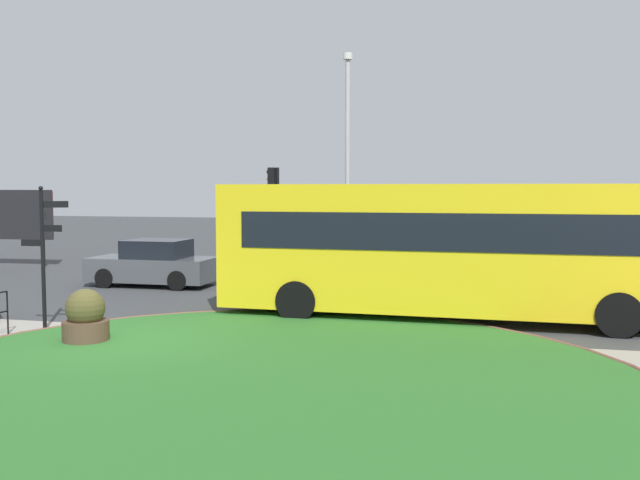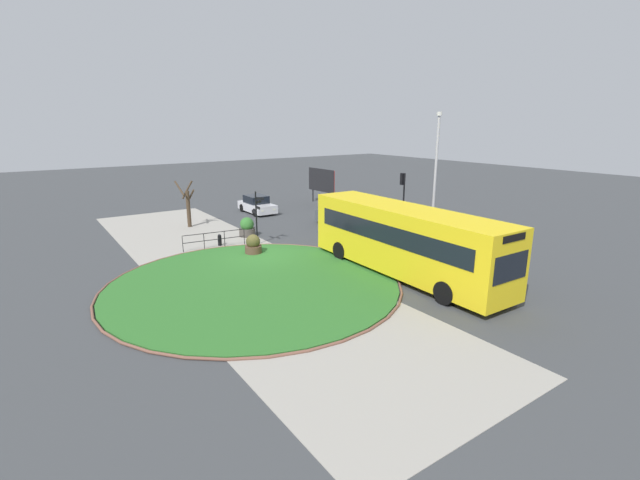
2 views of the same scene
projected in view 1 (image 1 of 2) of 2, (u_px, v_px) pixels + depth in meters
ground at (116, 345)px, 14.21m from camera, size 120.00×120.00×0.00m
sidewalk_paving at (55, 370)px, 12.18m from camera, size 32.00×7.81×0.02m
grass_island at (254, 385)px, 11.14m from camera, size 13.25×13.25×0.10m
grass_kerb_ring at (254, 385)px, 11.14m from camera, size 13.56×13.56×0.11m
signpost_directional at (44, 248)px, 15.59m from camera, size 1.03×0.51×3.29m
bus_yellow at (452, 247)px, 16.83m from camera, size 11.46×2.77×3.34m
car_far_lane at (154, 265)px, 22.85m from camera, size 4.17×1.88×1.54m
traffic_light_near at (274, 198)px, 24.34m from camera, size 0.49×0.30×3.98m
lamppost_tall at (347, 160)px, 23.75m from camera, size 0.32×0.32×7.86m
billboard_left at (13, 216)px, 28.67m from camera, size 3.71×0.32×3.18m
planter_near_signpost at (86, 320)px, 14.17m from camera, size 0.94×0.94×1.17m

